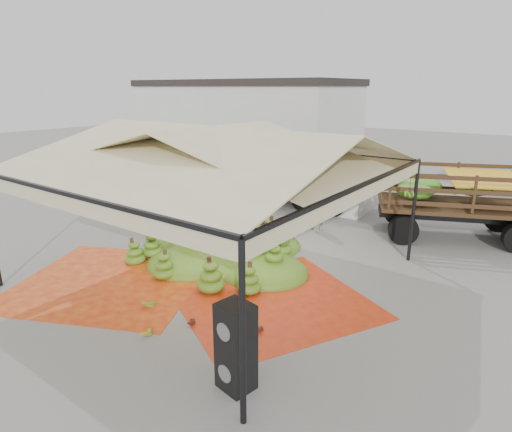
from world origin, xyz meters
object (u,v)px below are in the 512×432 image
Objects in this scene: speaker_stack at (236,347)px; vendor at (317,204)px; banana_heap at (225,236)px; truck_left at (307,176)px; truck_right at (503,197)px.

vendor reaches higher than speaker_stack.
speaker_stack is 8.84m from vendor.
vendor reaches higher than banana_heap.
vendor is 0.32× the size of truck_left.
banana_heap is at bearing -157.89° from truck_right.
banana_heap is 3.99× the size of speaker_stack.
vendor is at bearing -56.61° from truck_left.
vendor is 6.05m from truck_right.
truck_right is at bearing -166.39° from vendor.
truck_right is (6.39, 6.52, 0.84)m from banana_heap.
vendor is (0.96, 3.93, 0.29)m from banana_heap.
truck_left is at bearing 124.19° from speaker_stack.
truck_right reaches higher than banana_heap.
truck_right reaches higher than speaker_stack.
speaker_stack is 12.25m from truck_left.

